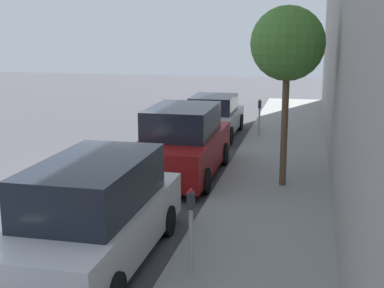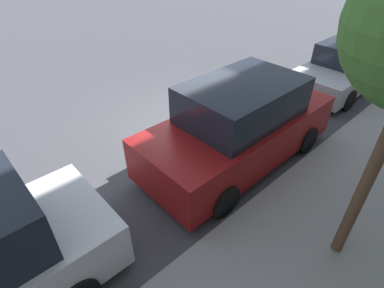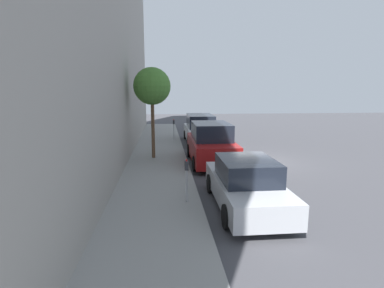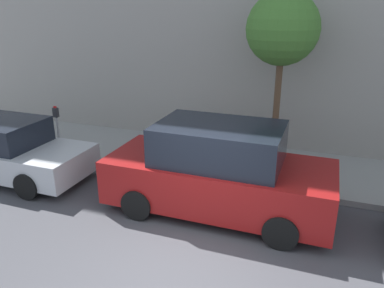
# 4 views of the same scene
# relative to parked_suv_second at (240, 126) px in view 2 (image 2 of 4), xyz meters

# --- Properties ---
(ground_plane) EXTENTS (60.00, 60.00, 0.00)m
(ground_plane) POSITION_rel_parked_suv_second_xyz_m (-2.33, -0.01, -0.93)
(ground_plane) COLOR #424247
(sidewalk) EXTENTS (2.88, 32.00, 0.15)m
(sidewalk) POSITION_rel_parked_suv_second_xyz_m (2.61, -0.01, -0.86)
(sidewalk) COLOR gray
(sidewalk) RESTS_ON ground_plane
(parked_suv_second) EXTENTS (2.08, 4.80, 1.98)m
(parked_suv_second) POSITION_rel_parked_suv_second_xyz_m (0.00, 0.00, 0.00)
(parked_suv_second) COLOR maroon
(parked_suv_second) RESTS_ON ground_plane
(parked_sedan_third) EXTENTS (1.92, 4.50, 1.54)m
(parked_sedan_third) POSITION_rel_parked_suv_second_xyz_m (-0.17, 5.74, -0.21)
(parked_sedan_third) COLOR #B7BABF
(parked_sedan_third) RESTS_ON ground_plane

